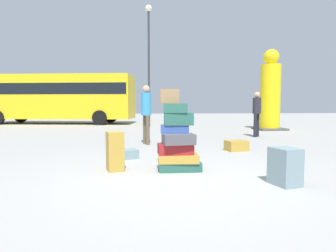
{
  "coord_description": "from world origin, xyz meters",
  "views": [
    {
      "loc": [
        -0.56,
        -4.3,
        1.13
      ],
      "look_at": [
        0.15,
        2.47,
        0.65
      ],
      "focal_mm": 29.44,
      "sensor_mm": 36.0,
      "label": 1
    }
  ],
  "objects": [
    {
      "name": "parked_bus",
      "position": [
        -6.0,
        14.64,
        1.83
      ],
      "size": [
        10.33,
        4.1,
        3.15
      ],
      "rotation": [
        0.0,
        0.0,
        -0.16
      ],
      "color": "yellow",
      "rests_on": "ground"
    },
    {
      "name": "lamp_post",
      "position": [
        -0.02,
        11.12,
        4.29
      ],
      "size": [
        0.36,
        0.36,
        6.66
      ],
      "color": "#333338",
      "rests_on": "ground"
    },
    {
      "name": "person_bearded_onlooker",
      "position": [
        -0.35,
        3.95,
        1.06
      ],
      "size": [
        0.3,
        0.33,
        1.77
      ],
      "rotation": [
        0.0,
        0.0,
        -1.22
      ],
      "color": "brown",
      "rests_on": "ground"
    },
    {
      "name": "yellow_dummy_statue",
      "position": [
        5.74,
        8.48,
        1.71
      ],
      "size": [
        1.32,
        1.32,
        3.86
      ],
      "color": "yellow",
      "rests_on": "ground"
    },
    {
      "name": "suitcase_tan_foreground_far",
      "position": [
        -0.99,
        0.59,
        0.35
      ],
      "size": [
        0.35,
        0.38,
        0.69
      ],
      "primitive_type": "cube",
      "rotation": [
        0.0,
        0.0,
        0.29
      ],
      "color": "#B28C33",
      "rests_on": "ground"
    },
    {
      "name": "person_tourist_with_camera",
      "position": [
        3.78,
        5.54,
        1.01
      ],
      "size": [
        0.3,
        0.3,
        1.68
      ],
      "rotation": [
        0.0,
        0.0,
        -2.38
      ],
      "color": "black",
      "rests_on": "ground"
    },
    {
      "name": "suitcase_tower",
      "position": [
        0.1,
        0.5,
        0.53
      ],
      "size": [
        0.76,
        0.55,
        1.44
      ],
      "color": "#26594C",
      "rests_on": "ground"
    },
    {
      "name": "suitcase_slate_left_side",
      "position": [
        -0.9,
        1.68,
        0.1
      ],
      "size": [
        0.66,
        0.51,
        0.2
      ],
      "primitive_type": "cube",
      "rotation": [
        0.0,
        0.0,
        0.34
      ],
      "color": "gray",
      "rests_on": "ground"
    },
    {
      "name": "suitcase_tan_white_trunk",
      "position": [
        1.92,
        2.49,
        0.13
      ],
      "size": [
        0.59,
        0.48,
        0.26
      ],
      "primitive_type": "cube",
      "rotation": [
        0.0,
        0.0,
        0.19
      ],
      "color": "#B28C33",
      "rests_on": "ground"
    },
    {
      "name": "ground_plane",
      "position": [
        0.0,
        0.0,
        0.0
      ],
      "size": [
        80.0,
        80.0,
        0.0
      ],
      "primitive_type": "plane",
      "color": "#9E9E99"
    },
    {
      "name": "suitcase_slate_upright_blue",
      "position": [
        1.53,
        -0.58,
        0.27
      ],
      "size": [
        0.39,
        0.46,
        0.54
      ],
      "primitive_type": "cube",
      "rotation": [
        0.0,
        0.0,
        0.22
      ],
      "color": "gray",
      "rests_on": "ground"
    }
  ]
}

